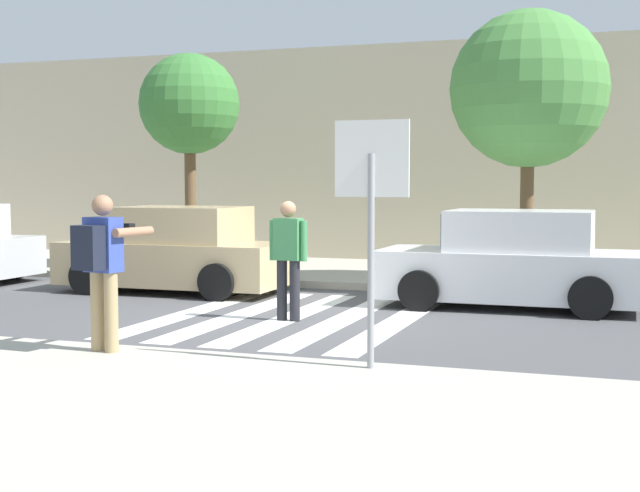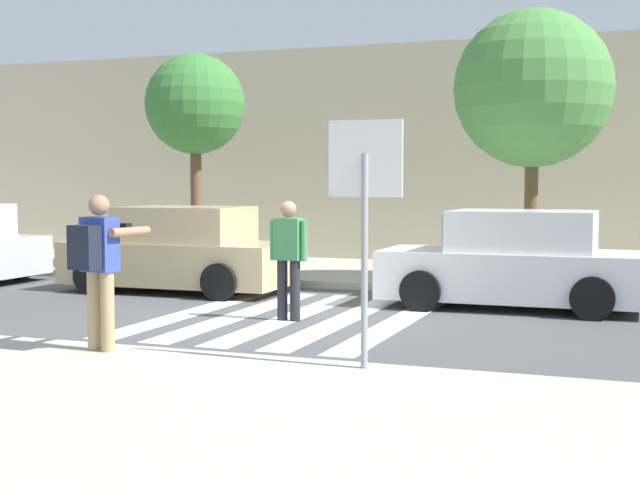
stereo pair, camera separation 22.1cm
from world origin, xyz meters
name	(u,v)px [view 1 (the left image)]	position (x,y,z in m)	size (l,w,h in m)	color
ground_plane	(286,319)	(0.00, 0.00, 0.00)	(120.00, 120.00, 0.00)	#4C4C4F
sidewalk_near	(2,424)	(0.00, -6.20, 0.07)	(60.00, 6.00, 0.14)	#B2AD9E
sidewalk_far	(391,274)	(0.00, 6.00, 0.07)	(60.00, 4.80, 0.14)	#B2AD9E
building_facade_far	(436,157)	(0.00, 10.40, 2.61)	(56.00, 4.00, 5.21)	beige
crosswalk_stripe_0	(194,312)	(-1.60, 0.20, 0.00)	(0.44, 5.20, 0.01)	silver
crosswalk_stripe_1	(241,314)	(-0.80, 0.20, 0.00)	(0.44, 5.20, 0.01)	silver
crosswalk_stripe_2	(291,317)	(0.00, 0.20, 0.00)	(0.44, 5.20, 0.01)	silver
crosswalk_stripe_3	(342,320)	(0.80, 0.20, 0.00)	(0.44, 5.20, 0.01)	silver
crosswalk_stripe_4	(396,323)	(1.60, 0.20, 0.00)	(0.44, 5.20, 0.01)	silver
stop_sign	(372,188)	(2.29, -3.46, 1.94)	(0.76, 0.08, 2.48)	gray
photographer_with_backpack	(102,259)	(-0.72, -3.63, 1.17)	(0.67, 0.90, 1.72)	tan
pedestrian_crossing	(288,253)	(0.08, -0.11, 0.97)	(0.58, 0.25, 1.72)	#232328
parked_car_tan	(176,252)	(-3.04, 2.30, 0.73)	(4.10, 1.92, 1.55)	tan
parked_car_white	(513,262)	(2.96, 2.30, 0.73)	(4.10, 1.92, 1.55)	white
street_tree_west	(189,105)	(-4.18, 5.06, 3.60)	(2.13, 2.13, 4.56)	brown
street_tree_center	(529,90)	(2.94, 4.31, 3.63)	(2.80, 2.80, 4.90)	brown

